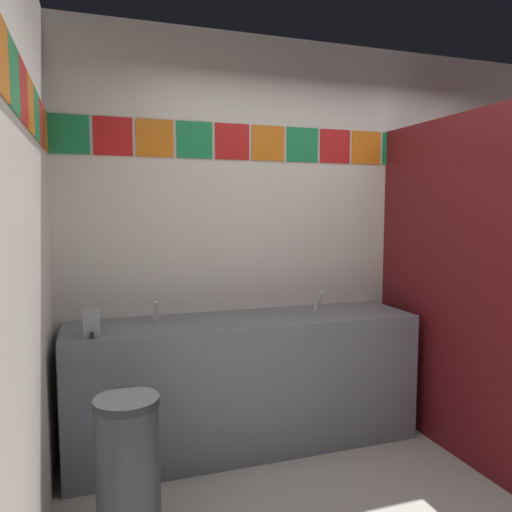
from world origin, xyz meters
TOP-DOWN VIEW (x-y plane):
  - wall_back at (0.00, 1.52)m, footprint 3.66×0.09m
  - wall_side at (-1.87, 0.00)m, footprint 0.09×2.96m
  - vanity_counter at (-0.65, 1.19)m, footprint 2.26×0.58m
  - faucet_left at (-1.22, 1.28)m, footprint 0.04×0.10m
  - faucet_right at (-0.09, 1.28)m, footprint 0.04×0.10m
  - soap_dispenser at (-1.60, 1.02)m, footprint 0.09×0.09m
  - stall_divider at (0.76, 0.55)m, footprint 0.92×1.36m
  - toilet at (1.05, 1.08)m, footprint 0.39×0.49m
  - trash_bin at (-1.45, 0.46)m, footprint 0.30×0.30m

SIDE VIEW (x-z plane):
  - toilet at x=1.05m, z-range -0.07..0.67m
  - trash_bin at x=-1.45m, z-range 0.00..0.70m
  - vanity_counter at x=-0.65m, z-range 0.01..0.86m
  - faucet_left at x=-1.22m, z-range 0.84..0.98m
  - faucet_right at x=-0.09m, z-range 0.84..0.98m
  - soap_dispenser at x=-1.60m, z-range 0.85..1.01m
  - stall_divider at x=0.76m, z-range 0.00..2.15m
  - wall_back at x=0.00m, z-range 0.01..2.76m
  - wall_side at x=-1.87m, z-range 0.01..2.76m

